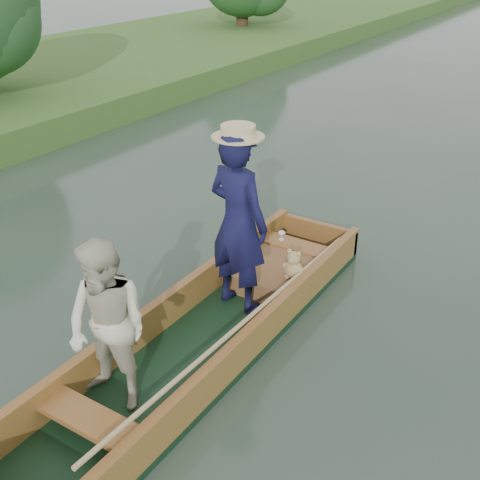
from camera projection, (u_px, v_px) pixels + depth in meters
The scene contains 2 objects.
ground at pixel (208, 346), 6.11m from camera, with size 120.00×120.00×0.00m, color #283D30.
punt at pixel (200, 291), 5.83m from camera, with size 1.12×5.00×2.09m.
Camera 1 is at (2.93, -3.98, 3.76)m, focal length 45.00 mm.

